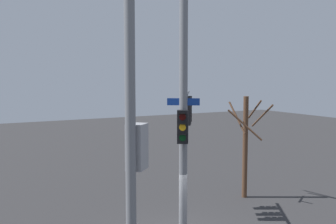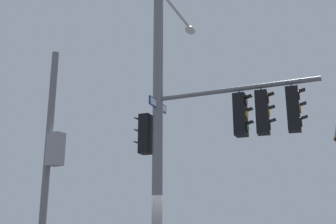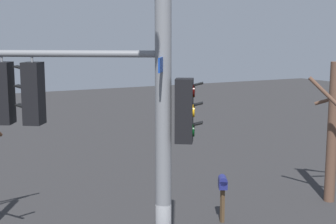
{
  "view_description": "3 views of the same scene",
  "coord_description": "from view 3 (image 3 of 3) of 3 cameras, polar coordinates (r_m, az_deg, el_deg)",
  "views": [
    {
      "loc": [
        -6.31,
        -10.9,
        5.81
      ],
      "look_at": [
        -0.28,
        0.36,
        4.62
      ],
      "focal_mm": 40.14,
      "sensor_mm": 36.0,
      "label": 1
    },
    {
      "loc": [
        11.24,
        -1.84,
        1.55
      ],
      "look_at": [
        0.02,
        0.26,
        4.81
      ],
      "focal_mm": 45.54,
      "sensor_mm": 36.0,
      "label": 2
    },
    {
      "loc": [
        -7.23,
        3.63,
        5.45
      ],
      "look_at": [
        -0.08,
        -0.05,
        4.17
      ],
      "focal_mm": 51.65,
      "sensor_mm": 36.0,
      "label": 3
    }
  ],
  "objects": [
    {
      "name": "main_signal_pole_assembly",
      "position": [
        8.27,
        -6.72,
        3.72
      ],
      "size": [
        5.1,
        4.26,
        8.98
      ],
      "rotation": [
        0.0,
        0.0,
        0.99
      ],
      "color": "slate",
      "rests_on": "ground"
    },
    {
      "name": "bare_tree_corner",
      "position": [
        16.61,
        19.02,
        -1.63
      ],
      "size": [
        2.52,
        2.54,
        4.71
      ],
      "color": "brown",
      "rests_on": "ground"
    },
    {
      "name": "mailbox",
      "position": [
        14.33,
        6.47,
        -8.67
      ],
      "size": [
        0.5,
        0.42,
        1.41
      ],
      "rotation": [
        0.0,
        0.0,
        1.09
      ],
      "color": "#4C3823",
      "rests_on": "ground"
    }
  ]
}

